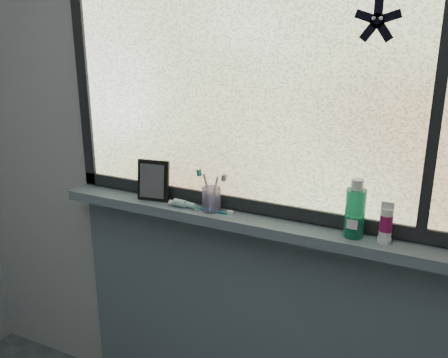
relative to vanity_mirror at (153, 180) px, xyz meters
name	(u,v)px	position (x,y,z in m)	size (l,w,h in m)	color
wall_back	(257,153)	(0.42, 0.07, 0.15)	(3.00, 0.01, 2.50)	#9EA3A8
windowsill	(248,222)	(0.42, 0.00, -0.10)	(1.62, 0.14, 0.04)	slate
sill_apron	(252,330)	(0.42, 0.06, -0.61)	(1.62, 0.02, 0.98)	slate
window_pane	(256,77)	(0.42, 0.05, 0.43)	(1.50, 0.01, 1.00)	silver
frame_bottom	(253,205)	(0.42, 0.05, -0.05)	(1.60, 0.03, 0.05)	black
frame_left	(83,68)	(-0.36, 0.05, 0.43)	(0.05, 0.03, 1.10)	black
frame_mullion	(440,87)	(1.02, 0.05, 0.43)	(0.04, 0.03, 1.00)	black
starfish_sticker	(377,21)	(0.82, 0.04, 0.62)	(0.15, 0.02, 0.15)	black
vanity_mirror	(153,180)	(0.00, 0.00, 0.00)	(0.13, 0.07, 0.17)	black
toothpaste_tube	(184,204)	(0.15, -0.02, -0.07)	(0.17, 0.04, 0.03)	white
toothbrush_cup	(211,199)	(0.27, -0.01, -0.04)	(0.07, 0.07, 0.09)	#B4A4DA
toothbrush_lying	(209,210)	(0.26, -0.01, -0.08)	(0.19, 0.02, 0.01)	#0D6676
mouthwash_bottle	(355,208)	(0.81, 0.00, 0.02)	(0.07, 0.07, 0.17)	#1B8F60
cream_tube	(386,221)	(0.91, 0.00, -0.01)	(0.04, 0.04, 0.10)	silver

